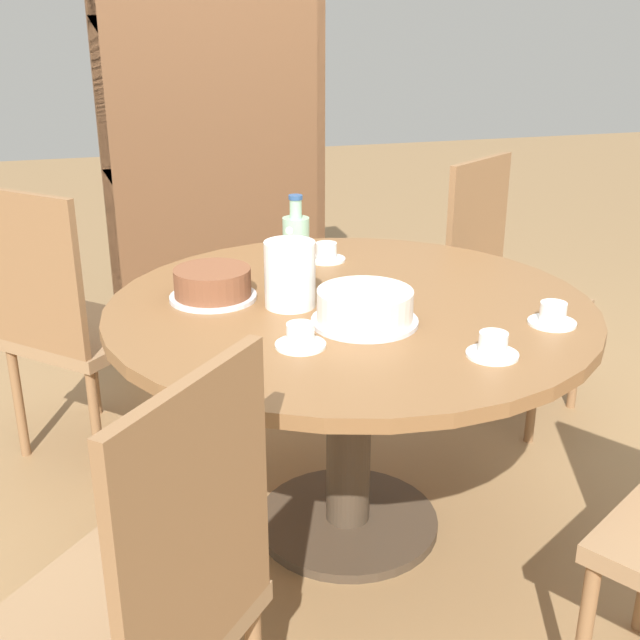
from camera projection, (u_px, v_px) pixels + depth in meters
ground_plane at (347, 525)px, 2.47m from camera, size 14.00×14.00×0.00m
dining_table at (350, 349)px, 2.26m from camera, size 1.34×1.34×0.73m
chair_a at (70, 322)px, 2.69m from camera, size 0.59×0.59×0.97m
chair_b at (143, 605)px, 1.41m from camera, size 0.59×0.59×0.97m
chair_d at (503, 285)px, 3.05m from camera, size 0.58×0.58×0.97m
bookshelf at (212, 163)px, 3.48m from camera, size 0.94×0.28×1.75m
coffee_pot at (290, 271)px, 2.15m from camera, size 0.14×0.14×0.22m
water_bottle at (296, 247)px, 2.34m from camera, size 0.08×0.08×0.26m
cake_main at (365, 308)px, 2.04m from camera, size 0.28×0.28×0.09m
cake_second at (213, 284)px, 2.22m from camera, size 0.24×0.24×0.09m
cup_a at (300, 338)px, 1.91m from camera, size 0.12×0.12×0.06m
cup_b at (493, 347)px, 1.86m from camera, size 0.12×0.12×0.06m
cup_c at (326, 254)px, 2.57m from camera, size 0.12×0.12×0.06m
cup_d at (553, 316)px, 2.05m from camera, size 0.12×0.12×0.06m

